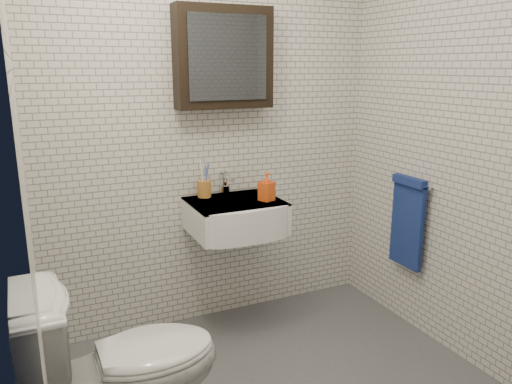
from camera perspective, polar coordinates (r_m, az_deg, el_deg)
room_shell at (r=2.24m, az=4.01°, el=9.41°), size 2.22×2.02×2.51m
washbasin at (r=3.05m, az=-2.09°, el=-2.88°), size 0.55×0.50×0.20m
faucet at (r=3.19m, az=-3.50°, el=0.84°), size 0.06×0.20×0.15m
mirror_cabinet at (r=3.10m, az=-3.70°, el=15.06°), size 0.60×0.15×0.60m
towel_rail at (r=3.27m, az=16.94°, el=-2.91°), size 0.09×0.30×0.58m
toothbrush_cup at (r=3.15m, az=-5.93°, el=0.47°), size 0.10×0.10×0.23m
soap_bottle at (r=3.04m, az=1.22°, el=0.61°), size 0.10×0.10×0.17m
toilet at (r=2.32m, az=-14.85°, el=-18.69°), size 0.81×0.47×0.83m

